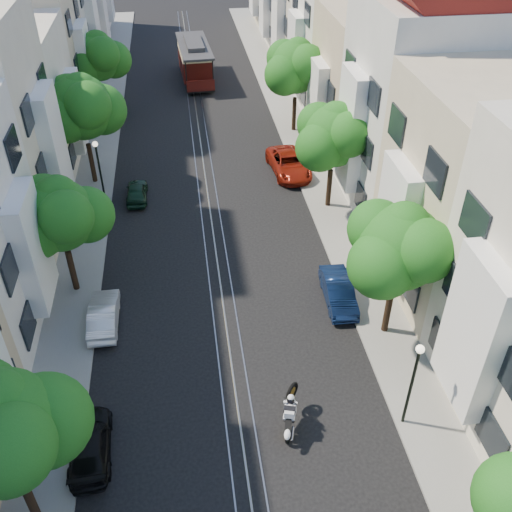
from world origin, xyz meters
name	(u,v)px	position (x,y,z in m)	size (l,w,h in m)	color
ground	(202,155)	(0.00, 28.00, 0.00)	(200.00, 200.00, 0.00)	black
sidewalk_east	(302,147)	(7.25, 28.00, 0.06)	(2.50, 80.00, 0.12)	gray
sidewalk_west	(98,160)	(-7.25, 28.00, 0.06)	(2.50, 80.00, 0.12)	gray
rail_left	(195,155)	(-0.55, 28.00, 0.01)	(0.06, 80.00, 0.02)	gray
rail_slot	(202,154)	(0.00, 28.00, 0.01)	(0.06, 80.00, 0.02)	gray
rail_right	(210,154)	(0.55, 28.00, 0.01)	(0.06, 80.00, 0.02)	gray
lane_line	(202,154)	(0.00, 28.00, 0.00)	(0.08, 80.00, 0.01)	tan
townhouses_east	(372,75)	(11.87, 27.91, 5.18)	(7.75, 72.00, 12.00)	beige
townhouses_west	(11,95)	(-11.87, 27.91, 5.08)	(7.75, 72.00, 11.76)	silver
tree_e_b	(401,249)	(7.26, 8.98, 4.73)	(4.93, 4.08, 6.68)	black
tree_e_c	(335,137)	(7.26, 19.98, 4.60)	(4.84, 3.99, 6.52)	black
tree_e_d	(297,68)	(7.26, 30.98, 4.87)	(5.01, 4.16, 6.85)	black
tree_w_a	(2,433)	(-7.14, 1.98, 4.73)	(4.93, 4.08, 6.68)	black
tree_w_b	(60,217)	(-7.14, 13.98, 4.40)	(4.72, 3.87, 6.27)	black
tree_w_c	(82,109)	(-7.14, 24.98, 5.07)	(5.13, 4.28, 7.09)	black
tree_w_d	(98,58)	(-7.14, 35.98, 4.60)	(4.84, 3.99, 6.52)	black
lamp_east	(414,374)	(6.30, 4.00, 2.85)	(0.32, 0.32, 4.16)	black
lamp_west	(99,164)	(-6.30, 22.00, 2.85)	(0.32, 0.32, 4.16)	black
sportbike_rider	(290,411)	(1.89, 4.50, 0.86)	(0.93, 2.15, 1.54)	black
cable_car	(195,59)	(0.40, 43.16, 1.91)	(3.08, 8.52, 3.22)	black
parked_car_e_mid	(339,292)	(5.60, 11.35, 0.61)	(1.30, 3.72, 1.22)	#0B1938
parked_car_e_far	(289,164)	(5.60, 24.51, 0.67)	(2.23, 4.83, 1.34)	maroon
parked_car_w_near	(90,444)	(-5.60, 4.31, 0.54)	(1.51, 3.72, 1.08)	black
parked_car_w_mid	(104,315)	(-5.60, 11.28, 0.59)	(1.26, 3.60, 1.19)	silver
parked_car_w_far	(137,192)	(-4.40, 22.46, 0.54)	(1.27, 3.16, 1.08)	black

